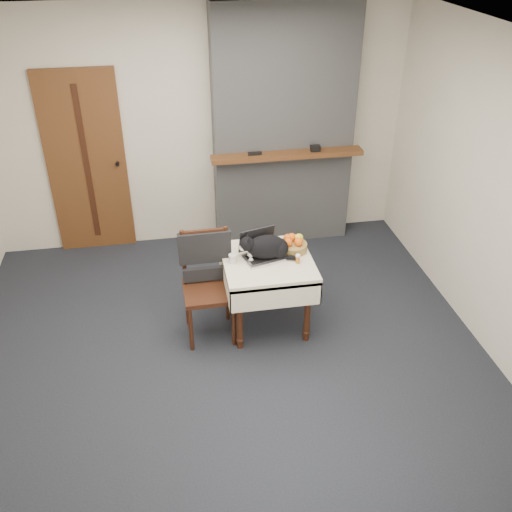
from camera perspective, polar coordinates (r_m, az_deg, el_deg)
The scene contains 12 objects.
ground at distance 5.16m, azimuth -3.12°, elevation -8.74°, with size 4.50×4.50×0.00m, color black.
room_shell at distance 4.67m, azimuth -4.48°, elevation 11.81°, with size 4.52×4.01×2.61m.
door at distance 6.39m, azimuth -16.56°, elevation 8.81°, with size 0.82×0.10×2.00m.
chimney at distance 6.25m, azimuth 2.73°, elevation 12.52°, with size 1.62×0.48×2.60m.
side_table at distance 5.05m, azimuth 1.16°, elevation -1.43°, with size 0.78×0.78×0.70m.
laptop at distance 5.00m, azimuth 0.45°, elevation 0.60°, with size 0.40×0.36×0.25m.
cat at distance 4.95m, azimuth 1.17°, elevation 0.89°, with size 0.52×0.22×0.25m.
cream_jar at distance 4.93m, azimuth -2.35°, elevation -0.26°, with size 0.07×0.07×0.08m, color silver.
pill_bottle at distance 4.93m, azimuth 4.20°, elevation -0.27°, with size 0.04×0.04×0.08m.
fruit_basket at distance 5.10m, azimuth 3.70°, elevation 1.15°, with size 0.26×0.26×0.15m.
desk_clutter at distance 5.09m, azimuth 2.76°, elevation 0.37°, with size 0.15×0.02×0.01m, color black.
chair at distance 4.99m, azimuth -4.96°, elevation -1.36°, with size 0.46×0.44×0.99m.
Camera 1 is at (-0.40, -3.92, 3.34)m, focal length 40.00 mm.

